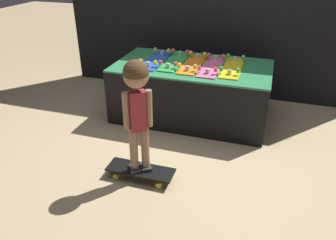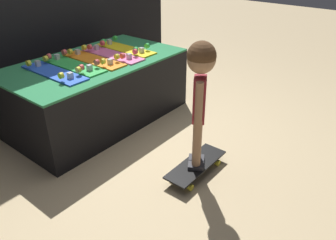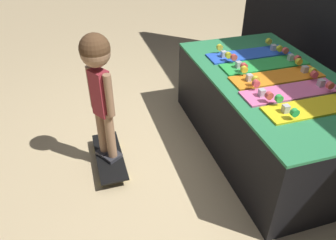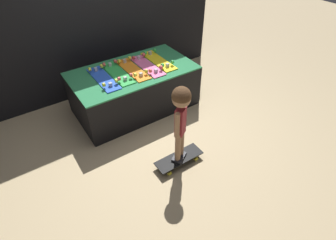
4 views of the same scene
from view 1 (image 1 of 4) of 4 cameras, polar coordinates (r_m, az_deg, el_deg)
ground_plane at (r=3.51m, az=1.43°, el=-3.71°), size 16.00×16.00×0.00m
back_wall at (r=4.48m, az=7.30°, el=18.95°), size 3.98×0.10×2.31m
display_rack at (r=3.91m, az=4.14°, el=5.04°), size 1.76×0.98×0.65m
skateboard_blue_on_rack at (r=3.91m, az=-2.18°, el=10.43°), size 0.20×0.73×0.09m
skateboard_green_on_rack at (r=3.86m, az=1.13°, el=10.23°), size 0.20×0.73×0.09m
skateboard_orange_on_rack at (r=3.79m, az=4.32°, el=9.78°), size 0.20×0.73×0.09m
skateboard_pink_on_rack at (r=3.72m, az=7.62°, el=9.28°), size 0.20×0.73×0.09m
skateboard_yellow_on_rack at (r=3.73m, az=11.17°, el=9.04°), size 0.20×0.73×0.09m
skateboard_on_floor at (r=2.96m, az=-4.80°, el=-8.77°), size 0.61×0.21×0.09m
child at (r=2.60m, az=-5.43°, el=4.08°), size 0.23×0.21×1.01m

